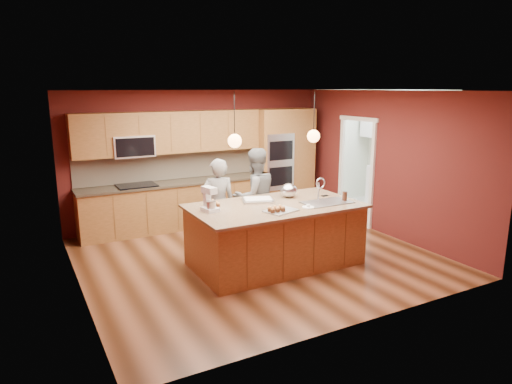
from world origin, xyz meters
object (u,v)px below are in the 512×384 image
island (276,234)px  person_left (218,205)px  stand_mixer (210,201)px  mixing_bowl (289,191)px  person_right (255,197)px

island → person_left: bearing=119.0°
stand_mixer → mixing_bowl: size_ratio=1.30×
person_right → stand_mixer: (-1.21, -0.85, 0.26)m
person_left → person_right: 0.71m
person_left → mixing_bowl: bearing=159.8°
island → person_left: 1.17m
island → person_left: size_ratio=1.65×
stand_mixer → mixing_bowl: stand_mixer is taller
island → person_right: size_ratio=1.53×
island → mixing_bowl: island is taller
island → stand_mixer: size_ratio=7.24×
island → stand_mixer: island is taller
mixing_bowl → island: bearing=-142.5°
person_right → stand_mixer: 1.50m
mixing_bowl → stand_mixer: bearing=-172.6°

